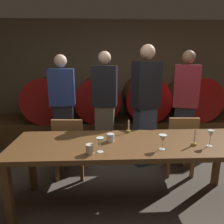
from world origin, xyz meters
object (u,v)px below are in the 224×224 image
object	(u,v)px
candle_right	(194,141)
wine_glass_center	(163,139)
wine_barrel_center_right	(145,98)
guest_far_left	(63,109)
wine_barrel_far_left	(49,98)
guest_center_left	(105,106)
cup_right	(110,138)
wine_barrel_far_right	(192,97)
candle_left	(129,129)
cup_left	(90,149)
wine_glass_right	(211,135)
chair_left	(70,145)
guest_center_right	(145,106)
dining_table	(130,148)
wine_glass_left	(100,141)
guest_far_right	(185,106)
chair_right	(180,142)
wine_barrel_center_left	(98,98)

from	to	relation	value
candle_right	wine_glass_center	size ratio (longest dim) A/B	1.23
wine_barrel_center_right	guest_far_left	world-z (taller)	guest_far_left
wine_barrel_far_left	wine_glass_center	bearing A→B (deg)	-53.88
guest_center_left	cup_right	world-z (taller)	guest_center_left
wine_barrel_far_left	wine_barrel_far_right	distance (m)	2.90
candle_left	cup_left	world-z (taller)	candle_left
candle_right	wine_glass_center	bearing A→B (deg)	-166.92
wine_glass_right	candle_left	bearing A→B (deg)	149.66
chair_left	wine_glass_center	size ratio (longest dim) A/B	5.81
guest_center_left	guest_center_right	bearing A→B (deg)	169.25
guest_center_left	candle_right	bearing A→B (deg)	134.76
dining_table	candle_right	distance (m)	0.67
wine_barrel_center_right	guest_far_left	xyz separation A→B (m)	(-1.48, -0.90, -0.01)
wine_glass_center	wine_glass_left	bearing A→B (deg)	-177.31
cup_left	cup_right	size ratio (longest dim) A/B	1.05
guest_far_right	wine_glass_left	bearing A→B (deg)	62.94
wine_barrel_far_left	guest_far_right	xyz separation A→B (m)	(2.38, -0.92, 0.02)
dining_table	guest_center_right	distance (m)	1.06
guest_far_right	wine_barrel_center_right	bearing A→B (deg)	-45.58
wine_barrel_far_left	chair_right	bearing A→B (deg)	-33.46
wine_barrel_far_left	cup_right	xyz separation A→B (m)	(1.14, -2.03, -0.07)
wine_glass_center	guest_center_left	bearing A→B (deg)	111.43
wine_barrel_far_left	guest_center_left	distance (m)	1.40
chair_left	wine_barrel_far_left	bearing A→B (deg)	-64.01
candle_right	wine_glass_right	xyz separation A→B (m)	(0.15, -0.03, 0.07)
guest_center_right	candle_left	distance (m)	0.74
chair_right	wine_barrel_center_right	bearing A→B (deg)	-77.25
chair_right	guest_far_right	size ratio (longest dim) A/B	0.50
chair_left	candle_right	xyz separation A→B (m)	(1.40, -0.73, 0.33)
wine_glass_left	guest_center_left	bearing A→B (deg)	87.39
guest_far_right	wine_barrel_far_left	bearing A→B (deg)	-3.51
wine_barrel_far_right	cup_left	bearing A→B (deg)	-130.21
guest_center_left	wine_glass_left	xyz separation A→B (m)	(-0.06, -1.42, -0.03)
wine_glass_left	wine_glass_center	bearing A→B (deg)	2.69
wine_barrel_far_left	wine_glass_left	bearing A→B (deg)	-65.64
wine_barrel_far_right	guest_center_left	size ratio (longest dim) A/B	0.51
guest_far_right	wine_glass_right	size ratio (longest dim) A/B	10.39
wine_glass_right	wine_glass_left	bearing A→B (deg)	-175.66
wine_glass_center	wine_glass_right	distance (m)	0.51
wine_barrel_center_right	wine_glass_right	bearing A→B (deg)	-83.90
chair_left	wine_glass_left	distance (m)	1.02
guest_far_left	wine_glass_center	distance (m)	1.81
wine_barrel_far_left	wine_barrel_center_left	xyz separation A→B (m)	(0.97, 0.00, 0.00)
wine_barrel_center_left	guest_far_right	bearing A→B (deg)	-32.98
candle_left	wine_glass_right	size ratio (longest dim) A/B	1.02
candle_right	wine_barrel_far_right	bearing A→B (deg)	67.53
wine_barrel_center_left	guest_center_right	size ratio (longest dim) A/B	0.49
wine_barrel_far_right	guest_far_right	bearing A→B (deg)	-119.54
wine_barrel_center_right	dining_table	distance (m)	2.14
wine_glass_right	cup_left	bearing A→B (deg)	-174.20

